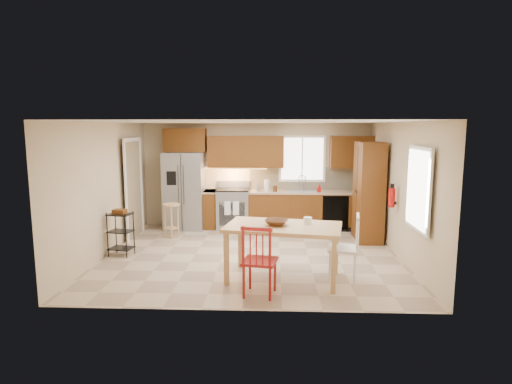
{
  "coord_description": "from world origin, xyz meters",
  "views": [
    {
      "loc": [
        0.41,
        -7.85,
        2.41
      ],
      "look_at": [
        0.07,
        0.4,
        1.15
      ],
      "focal_mm": 30.0,
      "sensor_mm": 36.0,
      "label": 1
    }
  ],
  "objects_px": {
    "soap_bottle": "(319,188)",
    "chair_white": "(343,247)",
    "fire_extinguisher": "(392,197)",
    "bar_stool": "(171,221)",
    "pantry": "(369,192)",
    "chair_red": "(260,260)",
    "range_stove": "(233,209)",
    "dining_table": "(283,253)",
    "table_jar": "(308,222)",
    "utility_cart": "(121,234)",
    "refrigerator": "(185,191)",
    "table_bowl": "(276,225)"
  },
  "relations": [
    {
      "from": "refrigerator",
      "to": "utility_cart",
      "type": "height_order",
      "value": "refrigerator"
    },
    {
      "from": "fire_extinguisher",
      "to": "bar_stool",
      "type": "bearing_deg",
      "value": 166.43
    },
    {
      "from": "range_stove",
      "to": "soap_bottle",
      "type": "bearing_deg",
      "value": -2.4
    },
    {
      "from": "soap_bottle",
      "to": "bar_stool",
      "type": "distance_m",
      "value": 3.47
    },
    {
      "from": "fire_extinguisher",
      "to": "table_jar",
      "type": "relative_size",
      "value": 2.08
    },
    {
      "from": "range_stove",
      "to": "bar_stool",
      "type": "height_order",
      "value": "range_stove"
    },
    {
      "from": "soap_bottle",
      "to": "pantry",
      "type": "xyz_separation_m",
      "value": [
        0.95,
        -0.9,
        0.05
      ]
    },
    {
      "from": "dining_table",
      "to": "bar_stool",
      "type": "xyz_separation_m",
      "value": [
        -2.39,
        2.52,
        -0.06
      ]
    },
    {
      "from": "dining_table",
      "to": "utility_cart",
      "type": "xyz_separation_m",
      "value": [
        -3.03,
        1.16,
        -0.01
      ]
    },
    {
      "from": "dining_table",
      "to": "refrigerator",
      "type": "bearing_deg",
      "value": 134.07
    },
    {
      "from": "range_stove",
      "to": "utility_cart",
      "type": "height_order",
      "value": "range_stove"
    },
    {
      "from": "dining_table",
      "to": "chair_white",
      "type": "xyz_separation_m",
      "value": [
        0.95,
        0.05,
        0.09
      ]
    },
    {
      "from": "refrigerator",
      "to": "bar_stool",
      "type": "height_order",
      "value": "refrigerator"
    },
    {
      "from": "soap_bottle",
      "to": "table_bowl",
      "type": "bearing_deg",
      "value": -106.74
    },
    {
      "from": "dining_table",
      "to": "chair_white",
      "type": "height_order",
      "value": "chair_white"
    },
    {
      "from": "chair_white",
      "to": "bar_stool",
      "type": "distance_m",
      "value": 4.15
    },
    {
      "from": "refrigerator",
      "to": "utility_cart",
      "type": "distance_m",
      "value": 2.43
    },
    {
      "from": "soap_bottle",
      "to": "fire_extinguisher",
      "type": "height_order",
      "value": "fire_extinguisher"
    },
    {
      "from": "soap_bottle",
      "to": "table_jar",
      "type": "height_order",
      "value": "soap_bottle"
    },
    {
      "from": "refrigerator",
      "to": "table_jar",
      "type": "relative_size",
      "value": 10.49
    },
    {
      "from": "soap_bottle",
      "to": "table_bowl",
      "type": "relative_size",
      "value": 0.53
    },
    {
      "from": "bar_stool",
      "to": "dining_table",
      "type": "bearing_deg",
      "value": -22.73
    },
    {
      "from": "range_stove",
      "to": "refrigerator",
      "type": "bearing_deg",
      "value": -177.01
    },
    {
      "from": "range_stove",
      "to": "fire_extinguisher",
      "type": "relative_size",
      "value": 2.56
    },
    {
      "from": "chair_white",
      "to": "table_bowl",
      "type": "bearing_deg",
      "value": 103.16
    },
    {
      "from": "chair_white",
      "to": "utility_cart",
      "type": "height_order",
      "value": "chair_white"
    },
    {
      "from": "pantry",
      "to": "chair_white",
      "type": "bearing_deg",
      "value": -110.41
    },
    {
      "from": "utility_cart",
      "to": "table_bowl",
      "type": "bearing_deg",
      "value": -10.72
    },
    {
      "from": "pantry",
      "to": "chair_white",
      "type": "xyz_separation_m",
      "value": [
        -0.91,
        -2.44,
        -0.53
      ]
    },
    {
      "from": "pantry",
      "to": "chair_red",
      "type": "bearing_deg",
      "value": -125.11
    },
    {
      "from": "table_bowl",
      "to": "pantry",
      "type": "bearing_deg",
      "value": 51.67
    },
    {
      "from": "dining_table",
      "to": "chair_white",
      "type": "bearing_deg",
      "value": 13.47
    },
    {
      "from": "chair_red",
      "to": "table_bowl",
      "type": "relative_size",
      "value": 2.9
    },
    {
      "from": "table_jar",
      "to": "bar_stool",
      "type": "bearing_deg",
      "value": 139.12
    },
    {
      "from": "bar_stool",
      "to": "refrigerator",
      "type": "bearing_deg",
      "value": 106.33
    },
    {
      "from": "dining_table",
      "to": "utility_cart",
      "type": "relative_size",
      "value": 2.12
    },
    {
      "from": "soap_bottle",
      "to": "utility_cart",
      "type": "bearing_deg",
      "value": -150.42
    },
    {
      "from": "fire_extinguisher",
      "to": "chair_white",
      "type": "height_order",
      "value": "fire_extinguisher"
    },
    {
      "from": "fire_extinguisher",
      "to": "bar_stool",
      "type": "distance_m",
      "value": 4.63
    },
    {
      "from": "chair_white",
      "to": "refrigerator",
      "type": "bearing_deg",
      "value": 54.19
    },
    {
      "from": "soap_bottle",
      "to": "chair_white",
      "type": "height_order",
      "value": "soap_bottle"
    },
    {
      "from": "refrigerator",
      "to": "utility_cart",
      "type": "bearing_deg",
      "value": -108.49
    },
    {
      "from": "fire_extinguisher",
      "to": "soap_bottle",
      "type": "bearing_deg",
      "value": 120.53
    },
    {
      "from": "refrigerator",
      "to": "soap_bottle",
      "type": "distance_m",
      "value": 3.18
    },
    {
      "from": "refrigerator",
      "to": "dining_table",
      "type": "height_order",
      "value": "refrigerator"
    },
    {
      "from": "chair_red",
      "to": "table_bowl",
      "type": "xyz_separation_m",
      "value": [
        0.24,
        0.65,
        0.36
      ]
    },
    {
      "from": "soap_bottle",
      "to": "chair_white",
      "type": "relative_size",
      "value": 0.18
    },
    {
      "from": "chair_white",
      "to": "table_jar",
      "type": "height_order",
      "value": "chair_white"
    },
    {
      "from": "range_stove",
      "to": "fire_extinguisher",
      "type": "bearing_deg",
      "value": -32.62
    },
    {
      "from": "soap_bottle",
      "to": "table_jar",
      "type": "xyz_separation_m",
      "value": [
        -0.52,
        -3.28,
        -0.08
      ]
    }
  ]
}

